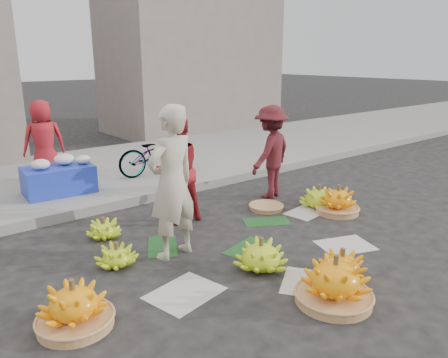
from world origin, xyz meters
TOP-DOWN VIEW (x-y plane):
  - ground at (0.00, 0.00)m, footprint 80.00×80.00m
  - curb at (0.00, 2.20)m, footprint 40.00×0.25m
  - sidewalk at (0.00, 4.30)m, footprint 40.00×4.00m
  - building_right at (4.50, 7.70)m, footprint 5.00×3.00m
  - newspaper_scatter at (0.00, -0.80)m, footprint 3.20×1.80m
  - banana_leaves at (-0.10, 0.20)m, footprint 2.00×1.00m
  - banana_bunch_0 at (-2.35, -0.47)m, footprint 0.74×0.74m
  - banana_bunch_1 at (-0.35, -0.69)m, footprint 0.66×0.66m
  - banana_bunch_2 at (-0.27, -1.62)m, footprint 0.73×0.73m
  - banana_bunch_3 at (0.21, -1.35)m, footprint 0.65×0.65m
  - banana_bunch_4 at (1.78, -0.10)m, footprint 0.72×0.72m
  - banana_bunch_5 at (1.77, 0.25)m, footprint 0.63×0.63m
  - banana_bunch_6 at (-1.57, 0.36)m, footprint 0.57×0.57m
  - banana_bunch_7 at (-1.35, 1.21)m, footprint 0.53×0.53m
  - basket_spare at (1.07, 0.69)m, footprint 0.66×0.66m
  - incense_stack at (-0.28, -0.44)m, footprint 0.21×0.18m
  - vendor_cream at (-0.92, 0.20)m, footprint 0.71×0.52m
  - vendor_red at (-0.28, 1.11)m, footprint 0.74×0.59m
  - man_striped at (1.55, 1.11)m, footprint 1.11×0.84m
  - flower_table at (-1.25, 3.13)m, footprint 1.11×0.74m
  - flower_vendor at (-1.18, 3.99)m, footprint 0.76×0.55m
  - bicycle at (0.62, 3.18)m, footprint 0.66×1.59m

SIDE VIEW (x-z plane):
  - ground at x=0.00m, z-range 0.00..0.00m
  - newspaper_scatter at x=0.00m, z-range 0.00..0.01m
  - banana_leaves at x=-0.10m, z-range 0.00..0.01m
  - basket_spare at x=1.07m, z-range 0.00..0.06m
  - incense_stack at x=-0.28m, z-range 0.01..0.09m
  - sidewalk at x=0.00m, z-range 0.00..0.12m
  - curb at x=0.00m, z-range 0.00..0.15m
  - banana_bunch_7 at x=-1.35m, z-range -0.02..0.26m
  - banana_bunch_6 at x=-1.57m, z-range -0.02..0.26m
  - banana_bunch_3 at x=0.21m, z-range -0.02..0.30m
  - banana_bunch_5 at x=1.77m, z-range -0.02..0.34m
  - banana_bunch_1 at x=-0.35m, z-range -0.02..0.35m
  - banana_bunch_4 at x=1.78m, z-range -0.03..0.41m
  - banana_bunch_0 at x=-2.35m, z-range -0.03..0.42m
  - banana_bunch_2 at x=-0.27m, z-range -0.03..0.46m
  - flower_table at x=-1.25m, z-range 0.07..0.69m
  - bicycle at x=0.62m, z-range 0.12..0.94m
  - vendor_red at x=-0.28m, z-range 0.00..1.50m
  - man_striped at x=1.55m, z-range 0.00..1.53m
  - flower_vendor at x=-1.18m, z-range 0.12..1.56m
  - vendor_cream at x=-0.92m, z-range 0.00..1.78m
  - building_right at x=4.50m, z-range 0.00..5.00m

